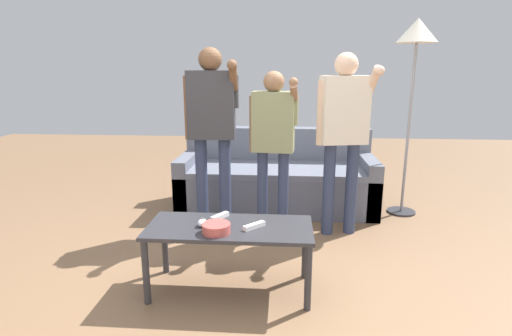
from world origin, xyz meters
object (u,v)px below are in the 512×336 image
object	(u,v)px
player_left	(212,119)
game_remote_wand_near	(254,226)
player_center	(273,134)
player_right	(343,124)
floor_lamp	(416,43)
coffee_table	(230,235)
snack_bowl	(216,228)
game_remote_wand_far	(220,216)
couch	(277,180)
game_remote_nunchuk	(202,223)

from	to	relation	value
player_left	game_remote_wand_near	bearing A→B (deg)	-67.17
player_center	player_right	world-z (taller)	player_right
game_remote_wand_near	player_right	bearing A→B (deg)	57.20
player_left	floor_lamp	bearing A→B (deg)	16.57
coffee_table	player_right	bearing A→B (deg)	50.79
snack_bowl	game_remote_wand_far	distance (m)	0.25
couch	game_remote_nunchuk	world-z (taller)	couch
player_center	game_remote_wand_far	xyz separation A→B (m)	(-0.33, -0.90, -0.43)
player_left	game_remote_wand_far	distance (m)	1.11
player_right	game_remote_wand_far	world-z (taller)	player_right
coffee_table	game_remote_nunchuk	size ratio (longest dim) A/B	12.21
snack_bowl	game_remote_wand_far	size ratio (longest dim) A/B	1.23
player_center	game_remote_wand_near	xyz separation A→B (m)	(-0.08, -1.05, -0.43)
coffee_table	player_right	distance (m)	1.46
player_right	game_remote_wand_near	world-z (taller)	player_right
snack_bowl	floor_lamp	world-z (taller)	floor_lamp
snack_bowl	player_right	world-z (taller)	player_right
game_remote_nunchuk	player_center	bearing A→B (deg)	67.90
snack_bowl	player_right	xyz separation A→B (m)	(0.91, 1.15, 0.51)
couch	floor_lamp	bearing A→B (deg)	-5.50
couch	player_left	xyz separation A→B (m)	(-0.56, -0.68, 0.74)
snack_bowl	game_remote_wand_near	xyz separation A→B (m)	(0.23, 0.09, -0.01)
coffee_table	game_remote_nunchuk	bearing A→B (deg)	-175.03
floor_lamp	player_center	xyz separation A→B (m)	(-1.31, -0.59, -0.78)
player_center	coffee_table	bearing A→B (deg)	-103.48
game_remote_wand_near	game_remote_wand_far	xyz separation A→B (m)	(-0.25, 0.15, 0.00)
snack_bowl	player_center	bearing A→B (deg)	74.60
coffee_table	player_center	distance (m)	1.17
floor_lamp	game_remote_wand_far	world-z (taller)	floor_lamp
couch	player_center	distance (m)	0.94
couch	snack_bowl	distance (m)	1.90
player_left	coffee_table	bearing A→B (deg)	-74.48
game_remote_nunchuk	player_left	world-z (taller)	player_left
game_remote_nunchuk	player_right	size ratio (longest dim) A/B	0.06
game_remote_nunchuk	player_right	distance (m)	1.55
game_remote_nunchuk	game_remote_wand_far	size ratio (longest dim) A/B	0.61
floor_lamp	player_left	size ratio (longest dim) A/B	1.17
game_remote_nunchuk	player_right	bearing A→B (deg)	45.78
couch	floor_lamp	world-z (taller)	floor_lamp
game_remote_nunchuk	game_remote_wand_far	world-z (taller)	game_remote_nunchuk
couch	game_remote_wand_near	distance (m)	1.78
snack_bowl	game_remote_wand_far	bearing A→B (deg)	93.85
player_left	game_remote_wand_near	size ratio (longest dim) A/B	11.58
player_center	player_right	distance (m)	0.60
snack_bowl	player_left	distance (m)	1.32
game_remote_nunchuk	floor_lamp	distance (m)	2.67
coffee_table	snack_bowl	bearing A→B (deg)	-120.63
game_remote_nunchuk	player_left	bearing A→B (deg)	96.27
couch	player_right	size ratio (longest dim) A/B	1.28
game_remote_wand_near	game_remote_wand_far	distance (m)	0.29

